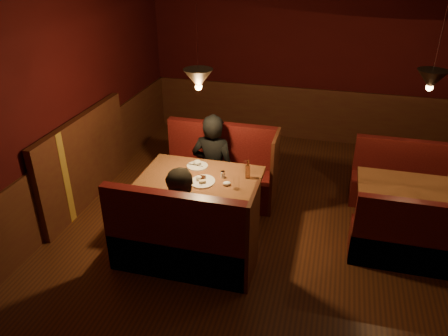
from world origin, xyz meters
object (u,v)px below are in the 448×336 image
(second_bench_far, at_px, (399,184))
(second_bench_near, at_px, (410,243))
(main_bench_far, at_px, (221,175))
(main_table, at_px, (203,188))
(diner_a, at_px, (213,149))
(main_bench_near, at_px, (182,245))
(second_table, at_px, (405,197))
(diner_b, at_px, (184,205))

(second_bench_far, distance_m, second_bench_near, 1.44)
(main_bench_far, height_order, second_bench_near, main_bench_far)
(main_table, relative_size, diner_a, 0.87)
(main_bench_near, distance_m, second_table, 2.92)
(second_table, xyz_separation_m, second_bench_near, (0.03, -0.72, -0.20))
(main_bench_near, distance_m, diner_a, 1.62)
(main_table, bearing_deg, main_bench_near, -88.81)
(main_bench_near, distance_m, diner_b, 0.46)
(second_bench_near, bearing_deg, main_bench_near, -163.30)
(main_table, distance_m, second_bench_far, 2.91)
(diner_a, distance_m, diner_b, 1.37)
(second_bench_far, bearing_deg, diner_b, -141.49)
(diner_a, bearing_deg, second_bench_far, -163.53)
(main_bench_far, distance_m, diner_a, 0.53)
(second_bench_far, bearing_deg, second_table, -92.20)
(main_table, bearing_deg, second_table, 13.97)
(main_bench_near, height_order, diner_b, diner_b)
(main_bench_far, height_order, second_table, main_bench_far)
(second_table, height_order, second_bench_near, second_bench_near)
(diner_a, bearing_deg, main_bench_far, -110.88)
(main_bench_far, height_order, diner_b, diner_b)
(second_bench_near, bearing_deg, diner_a, 163.46)
(main_bench_far, relative_size, diner_b, 1.05)
(main_table, height_order, diner_a, diner_a)
(second_table, bearing_deg, main_bench_far, 174.96)
(second_bench_near, xyz_separation_m, diner_b, (-2.56, -0.59, 0.48))
(main_bench_far, distance_m, diner_b, 1.59)
(main_table, distance_m, main_bench_far, 0.89)
(main_bench_near, relative_size, diner_a, 0.96)
(main_bench_near, distance_m, second_bench_near, 2.65)
(second_table, bearing_deg, second_bench_near, -87.80)
(second_bench_near, distance_m, diner_a, 2.78)
(main_bench_far, height_order, second_bench_far, main_bench_far)
(diner_a, bearing_deg, main_table, 96.62)
(second_bench_far, height_order, second_bench_near, same)
(second_bench_far, xyz_separation_m, diner_a, (-2.61, -0.66, 0.56))
(diner_b, bearing_deg, diner_a, 73.58)
(main_table, relative_size, diner_b, 0.95)
(second_table, height_order, diner_a, diner_a)
(main_bench_near, xyz_separation_m, diner_a, (-0.07, 1.54, 0.50))
(second_bench_far, distance_m, diner_b, 3.30)
(main_table, relative_size, main_bench_far, 0.91)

